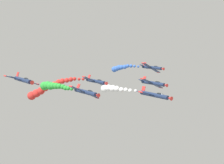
{
  "coord_description": "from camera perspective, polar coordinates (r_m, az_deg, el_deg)",
  "views": [
    {
      "loc": [
        55.97,
        67.63,
        95.79
      ],
      "look_at": [
        0.0,
        0.0,
        82.12
      ],
      "focal_mm": 48.24,
      "sensor_mm": 36.0,
      "label": 1
    }
  ],
  "objects": [
    {
      "name": "airplane_lead",
      "position": [
        77.5,
        8.08,
        -2.46
      ],
      "size": [
        9.24,
        10.35,
        3.38
      ],
      "rotation": [
        0.0,
        -0.3,
        0.0
      ],
      "color": "navy"
    },
    {
      "name": "smoke_trail_lead",
      "position": [
        89.44,
        -0.04,
        -1.29
      ],
      "size": [
        2.35,
        14.75,
        2.77
      ],
      "color": "white"
    },
    {
      "name": "airplane_left_inner",
      "position": [
        93.87,
        7.84,
        -0.21
      ],
      "size": [
        8.91,
        10.35,
        4.14
      ],
      "rotation": [
        0.0,
        -0.41,
        0.0
      ],
      "color": "navy"
    },
    {
      "name": "airplane_right_inner",
      "position": [
        78.81,
        -4.97,
        -1.92
      ],
      "size": [
        8.73,
        10.35,
        4.57
      ],
      "rotation": [
        0.0,
        -0.46,
        0.0
      ],
      "color": "navy"
    },
    {
      "name": "smoke_trail_right_inner",
      "position": [
        93.57,
        -11.46,
        -0.74
      ],
      "size": [
        3.04,
        16.43,
        3.08
      ],
      "color": "green"
    },
    {
      "name": "airplane_left_outer",
      "position": [
        95.61,
        -3.07,
        0.14
      ],
      "size": [
        8.87,
        10.35,
        4.25
      ],
      "rotation": [
        0.0,
        -0.42,
        0.0
      ],
      "color": "navy"
    },
    {
      "name": "smoke_trail_left_outer",
      "position": [
        117.4,
        -12.71,
        -1.38
      ],
      "size": [
        8.86,
        28.51,
        11.16
      ],
      "color": "red"
    },
    {
      "name": "airplane_right_outer",
      "position": [
        110.79,
        7.63,
        2.73
      ],
      "size": [
        8.77,
        10.35,
        4.46
      ],
      "rotation": [
        0.0,
        -0.45,
        0.0
      ],
      "color": "navy"
    },
    {
      "name": "smoke_trail_right_outer",
      "position": [
        126.13,
        1.45,
        2.68
      ],
      "size": [
        4.05,
        18.67,
        4.5
      ],
      "color": "blue"
    },
    {
      "name": "airplane_trailing",
      "position": [
        81.69,
        -16.5,
        0.37
      ],
      "size": [
        9.15,
        10.35,
        3.52
      ],
      "rotation": [
        0.0,
        -0.33,
        0.0
      ],
      "color": "navy"
    }
  ]
}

